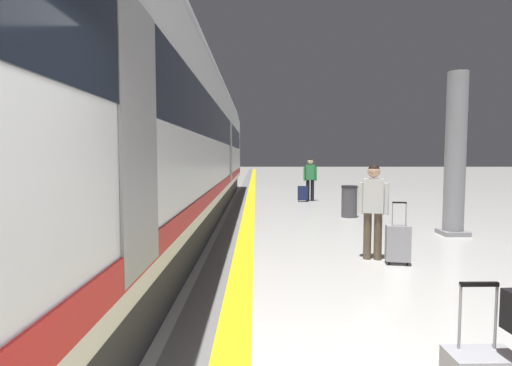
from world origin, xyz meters
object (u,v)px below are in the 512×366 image
(high_speed_train, at_px, (135,118))
(suitcase_near, at_px, (396,243))
(passenger_mid, at_px, (309,176))
(platform_pillar, at_px, (454,158))
(suitcase_mid, at_px, (301,193))
(passenger_near, at_px, (372,204))
(waste_bin, at_px, (348,201))

(high_speed_train, height_order, suitcase_near, high_speed_train)
(passenger_mid, xyz_separation_m, platform_pillar, (2.30, -6.61, 0.76))
(passenger_mid, height_order, suitcase_mid, passenger_mid)
(passenger_near, bearing_deg, suitcase_near, -44.38)
(high_speed_train, height_order, passenger_mid, high_speed_train)
(platform_pillar, relative_size, waste_bin, 3.96)
(passenger_near, distance_m, platform_pillar, 3.30)
(passenger_near, distance_m, passenger_mid, 8.71)
(suitcase_near, xyz_separation_m, passenger_mid, (-0.20, 9.02, 0.61))
(high_speed_train, xyz_separation_m, waste_bin, (5.00, 3.55, -2.05))
(passenger_mid, bearing_deg, high_speed_train, -120.12)
(passenger_near, height_order, passenger_mid, passenger_mid)
(passenger_mid, distance_m, platform_pillar, 7.04)
(platform_pillar, xyz_separation_m, waste_bin, (-1.73, 2.52, -1.27))
(passenger_near, bearing_deg, suitcase_mid, 91.38)
(waste_bin, bearing_deg, passenger_near, -98.44)
(suitcase_near, xyz_separation_m, suitcase_mid, (-0.52, 8.77, -0.03))
(passenger_mid, bearing_deg, suitcase_near, -88.71)
(passenger_mid, bearing_deg, passenger_near, -90.77)
(suitcase_near, relative_size, suitcase_mid, 1.73)
(passenger_near, distance_m, suitcase_near, 0.74)
(suitcase_near, bearing_deg, platform_pillar, 49.00)
(passenger_mid, relative_size, waste_bin, 1.83)
(suitcase_near, distance_m, platform_pillar, 3.48)
(platform_pillar, distance_m, waste_bin, 3.31)
(passenger_near, bearing_deg, high_speed_train, 166.04)
(suitcase_mid, bearing_deg, high_speed_train, -119.11)
(suitcase_near, xyz_separation_m, platform_pillar, (2.10, 2.41, 1.37))
(suitcase_near, height_order, waste_bin, suitcase_near)
(suitcase_near, height_order, suitcase_mid, suitcase_near)
(suitcase_mid, bearing_deg, passenger_near, -88.62)
(high_speed_train, xyz_separation_m, suitcase_mid, (4.11, 7.38, -2.18))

